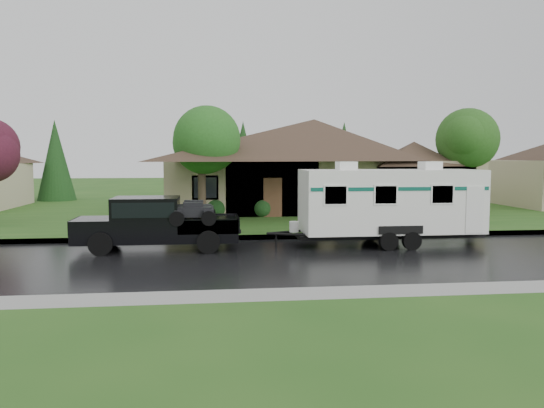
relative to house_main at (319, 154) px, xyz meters
The scene contains 10 objects.
ground 14.48m from the house_main, 99.41° to the right, with size 140.00×140.00×0.00m, color #27551A.
road 16.40m from the house_main, 98.24° to the right, with size 140.00×8.00×0.01m, color black.
curb 12.32m from the house_main, 101.19° to the right, with size 140.00×0.50×0.15m, color gray.
lawn 4.36m from the house_main, 153.11° to the left, with size 140.00×26.00×0.15m, color #27551A.
house_main is the anchor object (origin of this frame).
tree_left_green 9.80m from the house_main, 138.07° to the right, with size 3.36×3.36×5.56m.
tree_right_green 8.91m from the house_main, 29.31° to the right, with size 3.59×3.59×5.94m.
shrub_row 5.42m from the house_main, 93.69° to the right, with size 13.60×1.00×1.00m.
pickup_truck 16.53m from the house_main, 122.99° to the right, with size 5.77×2.19×1.92m.
travel_trailer 13.83m from the house_main, 90.35° to the right, with size 7.11×2.50×3.19m.
Camera 1 is at (-4.59, -19.22, 3.34)m, focal length 35.00 mm.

